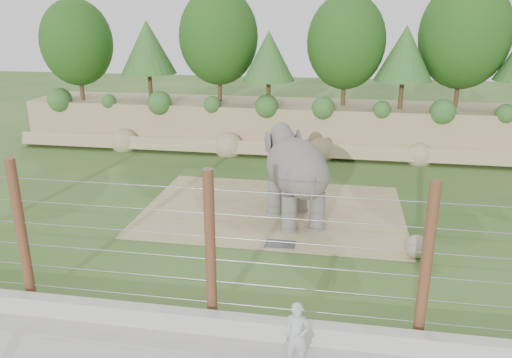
% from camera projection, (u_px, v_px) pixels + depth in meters
% --- Properties ---
extents(ground, '(90.00, 90.00, 0.00)m').
position_uv_depth(ground, '(246.00, 242.00, 16.84)').
color(ground, '#2D561E').
rests_on(ground, ground).
extents(back_embankment, '(30.00, 5.52, 8.77)m').
position_uv_depth(back_embankment, '(300.00, 78.00, 27.32)').
color(back_embankment, '#9B8C63').
rests_on(back_embankment, ground).
extents(dirt_patch, '(10.00, 7.00, 0.02)m').
position_uv_depth(dirt_patch, '(273.00, 210.00, 19.56)').
color(dirt_patch, '#9E8962').
rests_on(dirt_patch, ground).
extents(drain_grate, '(1.00, 0.60, 0.03)m').
position_uv_depth(drain_grate, '(280.00, 244.00, 16.64)').
color(drain_grate, '#262628').
rests_on(drain_grate, dirt_patch).
extents(elephant, '(3.26, 4.39, 3.26)m').
position_uv_depth(elephant, '(296.00, 179.00, 18.06)').
color(elephant, '#645E5A').
rests_on(elephant, ground).
extents(stone_ball, '(0.74, 0.74, 0.74)m').
position_uv_depth(stone_ball, '(416.00, 246.00, 15.67)').
color(stone_ball, gray).
rests_on(stone_ball, dirt_patch).
extents(retaining_wall, '(26.00, 0.35, 0.50)m').
position_uv_depth(retaining_wall, '(207.00, 322.00, 12.09)').
color(retaining_wall, '#B1AEA5').
rests_on(retaining_wall, ground).
extents(barrier_fence, '(20.26, 0.26, 4.00)m').
position_uv_depth(barrier_fence, '(210.00, 248.00, 12.00)').
color(barrier_fence, brown).
rests_on(barrier_fence, ground).
extents(zookeeper, '(0.58, 0.40, 1.54)m').
position_uv_depth(zookeeper, '(297.00, 336.00, 10.72)').
color(zookeeper, '#ABB0B5').
rests_on(zookeeper, walkway).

